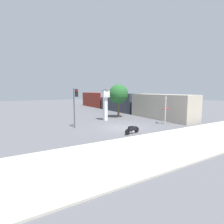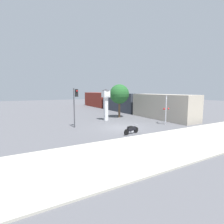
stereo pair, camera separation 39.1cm
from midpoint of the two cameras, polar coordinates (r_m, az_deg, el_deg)
The scene contains 8 objects.
ground_plane at distance 18.60m, azimuth 2.77°, elevation -5.19°, with size 120.00×120.00×0.00m, color #56565B.
sidewalk_strip at distance 13.77m, azimuth 18.28°, elevation -9.74°, with size 36.00×6.00×0.10m.
motorcycle at distance 16.08m, azimuth 5.90°, elevation -5.72°, with size 1.84×0.58×0.82m.
clock_tower at distance 22.87m, azimuth -2.70°, elevation 4.05°, with size 1.04×1.04×4.13m.
freight_train at distance 33.80m, azimuth 2.19°, elevation 3.26°, with size 2.80×31.75×3.40m.
traffic_light at distance 18.80m, azimuth -12.47°, elevation 3.64°, with size 0.50×0.35×4.18m.
railroad_crossing_signal at distance 21.13m, azimuth 16.57°, elevation 1.05°, with size 0.90×0.82×3.35m.
street_tree at distance 25.47m, azimuth 1.70°, elevation 5.83°, with size 2.81×2.81×4.82m.
Camera 1 is at (-10.22, -15.04, 3.95)m, focal length 28.00 mm.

